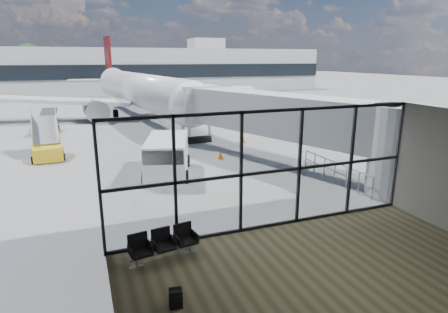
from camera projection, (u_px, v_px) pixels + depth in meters
ground at (131, 106)px, 50.42m from camera, size 220.00×220.00×0.00m
lounge_shell at (362, 207)px, 9.27m from camera, size 12.02×8.01×4.51m
glass_curtain_wall at (271, 170)px, 13.71m from camera, size 12.10×0.12×4.50m
jet_bridge at (289, 120)px, 21.67m from camera, size 8.00×16.50×4.33m
apron_railing at (335, 169)px, 19.20m from camera, size 0.06×5.46×1.11m
far_terminal at (111, 70)px, 68.99m from camera, size 80.00×12.20×11.00m
tree_5 at (29, 60)px, 72.65m from camera, size 6.27×6.27×9.03m
seating_row at (163, 242)px, 11.92m from camera, size 2.21×0.92×0.98m
backpack at (176, 299)px, 9.59m from camera, size 0.38×0.36×0.52m
airliner at (137, 90)px, 41.70m from camera, size 30.93×35.96×9.27m
service_van at (167, 157)px, 20.22m from camera, size 3.39×5.17×2.08m
belt_loader at (46, 126)px, 31.74m from camera, size 1.96×4.31×1.92m
mobile_stairs at (47, 149)px, 23.97m from camera, size 2.13×3.67×2.49m
traffic_cone_a at (164, 147)px, 26.04m from camera, size 0.40×0.40×0.57m
traffic_cone_b at (220, 155)px, 23.85m from camera, size 0.37×0.37×0.53m
traffic_cone_c at (243, 140)px, 28.40m from camera, size 0.36×0.36×0.52m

